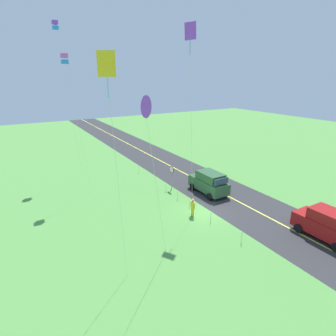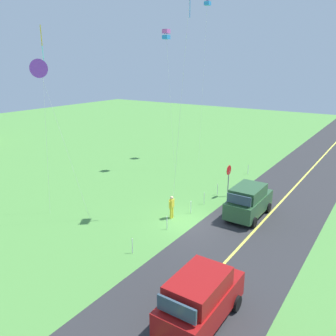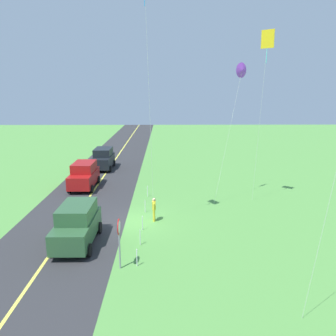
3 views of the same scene
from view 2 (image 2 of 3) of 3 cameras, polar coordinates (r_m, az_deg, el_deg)
The scene contains 17 objects.
ground_plane at distance 23.22m, azimuth 3.59°, elevation -9.10°, with size 120.00×120.00×0.10m, color #549342.
asphalt_road at distance 21.70m, azimuth 12.92°, elevation -11.35°, with size 120.00×7.00×0.00m, color #2D2D30.
road_centre_stripe at distance 21.70m, azimuth 12.92°, elevation -11.34°, with size 120.00×0.16×0.00m, color #E5E04C.
car_suv_foreground at distance 24.20m, azimuth 13.18°, elevation -5.31°, with size 4.40×2.12×2.24m.
car_parked_west_near at distance 14.74m, azimuth 5.38°, elevation -20.64°, with size 4.40×2.12×2.24m.
stop_sign at distance 27.32m, azimuth 9.99°, elevation -1.09°, with size 0.76×0.08×2.56m.
person_adult_near at distance 23.43m, azimuth 0.60°, elevation -6.36°, with size 0.58×0.22×1.60m.
kite_blue_mid at distance 22.58m, azimuth -20.52°, elevation 15.08°, with size 1.77×2.44×10.39m.
kite_yellow_high at distance 33.74m, azimuth -0.30°, elevation 21.18°, with size 0.59×1.47×13.12m.
kite_green_far at distance 24.49m, azimuth -20.22°, elevation 19.28°, with size 1.13×0.76×12.41m.
kite_pink_drift at distance 39.36m, azimuth 6.57°, elevation 25.68°, with size 2.65×1.03×16.71m.
fence_post_0 at distance 19.64m, azimuth -5.93°, elevation -12.68°, with size 0.05×0.05×0.90m, color silver.
fence_post_1 at distance 22.07m, azimuth -0.17°, elevation -9.08°, with size 0.05×0.05×0.90m, color silver.
fence_post_2 at distance 24.40m, azimuth 3.80°, elevation -6.49°, with size 0.05×0.05×0.90m, color silver.
fence_post_3 at distance 26.00m, azimuth 6.00°, elevation -5.03°, with size 0.05×0.05×0.90m, color silver.
fence_post_4 at distance 27.89m, azimuth 8.18°, elevation -3.56°, with size 0.05×0.05×0.90m, color silver.
fence_post_5 at distance 33.68m, azimuth 13.11°, elevation -0.24°, with size 0.05×0.05×0.90m, color silver.
Camera 2 is at (-18.10, -10.40, 10.11)m, focal length 36.84 mm.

